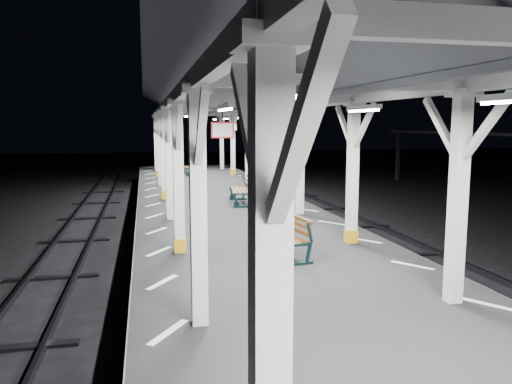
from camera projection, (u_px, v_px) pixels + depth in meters
name	position (u px, v px, depth m)	size (l,w,h in m)	color
ground	(294.00, 324.00, 9.54)	(120.00, 120.00, 0.00)	black
platform	(294.00, 299.00, 9.47)	(6.00, 50.00, 1.00)	black
hazard_stripes_left	(162.00, 282.00, 8.87)	(1.00, 48.00, 0.01)	silver
hazard_stripes_right	(412.00, 265.00, 9.93)	(1.00, 48.00, 0.01)	silver
track_left	(11.00, 345.00, 8.44)	(2.20, 60.00, 0.16)	#2D2D33
canopy	(297.00, 81.00, 8.90)	(5.40, 49.00, 4.65)	silver
bench_mid	(287.00, 234.00, 10.62)	(0.85, 1.68, 0.87)	black
bench_far	(243.00, 189.00, 17.57)	(0.83, 1.86, 0.98)	black
bench_extra	(191.00, 166.00, 27.52)	(0.68, 1.65, 0.88)	black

